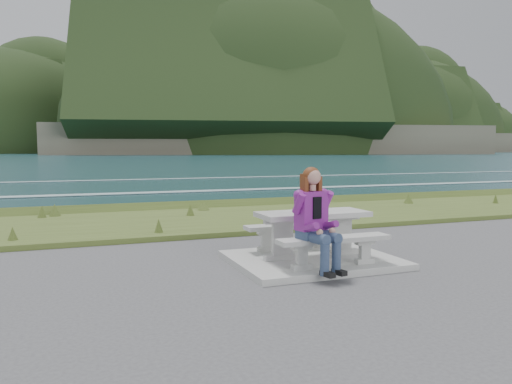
{
  "coord_description": "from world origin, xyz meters",
  "views": [
    {
      "loc": [
        -3.73,
        -7.19,
        1.88
      ],
      "look_at": [
        -0.53,
        1.2,
        1.09
      ],
      "focal_mm": 35.0,
      "sensor_mm": 36.0,
      "label": 1
    }
  ],
  "objects_px": {
    "bench_seaward": "(294,229)",
    "seated_woman": "(318,233)",
    "bench_landward": "(334,244)",
    "picnic_table": "(313,222)"
  },
  "relations": [
    {
      "from": "bench_seaward",
      "to": "seated_woman",
      "type": "bearing_deg",
      "value": -102.7
    },
    {
      "from": "bench_seaward",
      "to": "bench_landward",
      "type": "bearing_deg",
      "value": -90.0
    },
    {
      "from": "picnic_table",
      "to": "seated_woman",
      "type": "distance_m",
      "value": 0.91
    },
    {
      "from": "bench_landward",
      "to": "bench_seaward",
      "type": "distance_m",
      "value": 1.4
    },
    {
      "from": "bench_landward",
      "to": "picnic_table",
      "type": "bearing_deg",
      "value": 90.0
    },
    {
      "from": "picnic_table",
      "to": "seated_woman",
      "type": "xyz_separation_m",
      "value": [
        -0.35,
        -0.84,
        -0.03
      ]
    },
    {
      "from": "picnic_table",
      "to": "bench_seaward",
      "type": "bearing_deg",
      "value": 90.0
    },
    {
      "from": "bench_seaward",
      "to": "seated_woman",
      "type": "xyz_separation_m",
      "value": [
        -0.35,
        -1.54,
        0.2
      ]
    },
    {
      "from": "bench_landward",
      "to": "seated_woman",
      "type": "distance_m",
      "value": 0.43
    },
    {
      "from": "bench_landward",
      "to": "bench_seaward",
      "type": "xyz_separation_m",
      "value": [
        0.0,
        1.4,
        0.0
      ]
    }
  ]
}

